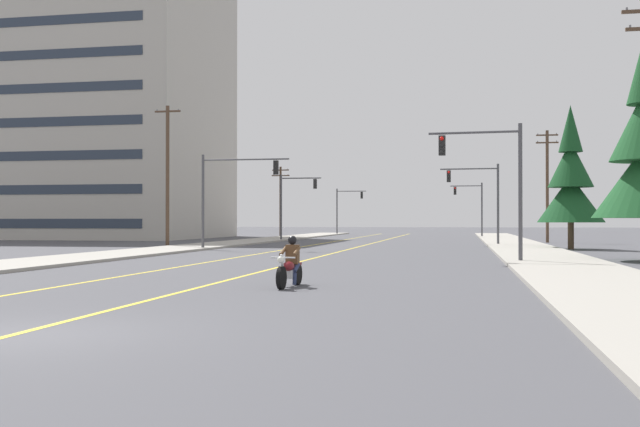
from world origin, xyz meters
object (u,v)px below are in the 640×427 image
at_px(utility_pole_right_far, 547,183).
at_px(apartment_building_far_left_block, 78,104).
at_px(traffic_signal_mid_right, 481,192).
at_px(utility_pole_left_far, 281,199).
at_px(utility_pole_left_near, 168,174).
at_px(traffic_signal_far_left, 345,205).
at_px(traffic_signal_near_right, 494,172).
at_px(traffic_signal_near_left, 228,186).
at_px(traffic_signal_mid_left, 292,198).
at_px(conifer_tree_right_verge_far, 571,183).
at_px(motorcycle_with_rider, 290,266).
at_px(traffic_signal_far_right, 473,202).

height_order(utility_pole_right_far, apartment_building_far_left_block, apartment_building_far_left_block).
distance_m(traffic_signal_mid_right, apartment_building_far_left_block, 47.86).
relative_size(utility_pole_left_far, apartment_building_far_left_block, 0.27).
xyz_separation_m(utility_pole_left_near, apartment_building_far_left_block, (-21.04, 25.38, 9.51)).
bearing_deg(traffic_signal_far_left, apartment_building_far_left_block, -138.71).
bearing_deg(utility_pole_left_far, traffic_signal_near_right, -66.25).
bearing_deg(traffic_signal_mid_right, traffic_signal_near_left, -144.78).
distance_m(traffic_signal_mid_left, conifer_tree_right_verge_far, 27.79).
relative_size(motorcycle_with_rider, traffic_signal_far_left, 0.35).
xyz_separation_m(motorcycle_with_rider, conifer_tree_right_verge_far, (11.90, 30.56, 3.79)).
bearing_deg(traffic_signal_far_left, conifer_tree_right_verge_far, -64.53).
bearing_deg(traffic_signal_mid_right, utility_pole_right_far, 56.35).
bearing_deg(utility_pole_left_far, traffic_signal_mid_left, -72.62).
distance_m(motorcycle_with_rider, utility_pole_left_near, 33.61).
distance_m(utility_pole_left_near, apartment_building_far_left_block, 34.31).
height_order(traffic_signal_far_right, apartment_building_far_left_block, apartment_building_far_left_block).
xyz_separation_m(traffic_signal_mid_left, traffic_signal_far_left, (0.13, 31.05, 0.01)).
xyz_separation_m(utility_pole_right_far, utility_pole_left_far, (-28.22, 18.39, -0.70)).
distance_m(traffic_signal_mid_right, utility_pole_left_far, 35.17).
height_order(traffic_signal_near_right, utility_pole_left_near, utility_pole_left_near).
bearing_deg(utility_pole_left_far, apartment_building_far_left_block, -155.58).
bearing_deg(utility_pole_left_far, traffic_signal_far_right, 3.08).
height_order(motorcycle_with_rider, utility_pole_right_far, utility_pole_right_far).
xyz_separation_m(traffic_signal_far_right, utility_pole_left_near, (-21.94, -36.00, 1.23)).
height_order(traffic_signal_near_right, utility_pole_left_far, utility_pole_left_far).
distance_m(traffic_signal_near_right, conifer_tree_right_verge_far, 18.23).
relative_size(traffic_signal_mid_left, utility_pole_left_far, 0.75).
xyz_separation_m(traffic_signal_mid_right, utility_pole_left_far, (-22.43, 27.08, 0.40)).
height_order(traffic_signal_mid_right, conifer_tree_right_verge_far, conifer_tree_right_verge_far).
distance_m(traffic_signal_far_left, conifer_tree_right_verge_far, 52.28).
bearing_deg(apartment_building_far_left_block, utility_pole_right_far, -10.38).
height_order(motorcycle_with_rider, traffic_signal_mid_left, traffic_signal_mid_left).
xyz_separation_m(traffic_signal_mid_right, utility_pole_right_far, (5.79, 8.69, 1.09)).
bearing_deg(apartment_building_far_left_block, traffic_signal_near_right, -43.85).
bearing_deg(traffic_signal_far_right, conifer_tree_right_verge_far, -80.48).
xyz_separation_m(utility_pole_left_near, utility_pole_right_far, (27.92, 16.41, -0.08)).
distance_m(utility_pole_right_far, apartment_building_far_left_block, 50.69).
distance_m(traffic_signal_mid_right, utility_pole_right_far, 10.50).
bearing_deg(traffic_signal_far_left, traffic_signal_near_left, -89.45).
bearing_deg(traffic_signal_mid_left, traffic_signal_near_right, -63.16).
xyz_separation_m(traffic_signal_mid_left, utility_pole_left_near, (-5.14, -17.44, 1.21)).
xyz_separation_m(motorcycle_with_rider, traffic_signal_far_left, (-10.58, 77.75, 3.46)).
xyz_separation_m(motorcycle_with_rider, apartment_building_far_left_block, (-36.89, 54.65, 14.18)).
xyz_separation_m(traffic_signal_far_left, apartment_building_far_left_block, (-26.31, -23.11, 10.72)).
bearing_deg(conifer_tree_right_verge_far, traffic_signal_near_left, -166.87).
bearing_deg(traffic_signal_near_right, traffic_signal_far_left, 104.60).
distance_m(traffic_signal_near_right, utility_pole_left_far, 55.54).
xyz_separation_m(traffic_signal_far_left, utility_pole_left_near, (-5.27, -48.49, 1.20)).
bearing_deg(traffic_signal_mid_left, utility_pole_right_far, -2.57).
relative_size(traffic_signal_mid_left, traffic_signal_far_left, 1.00).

